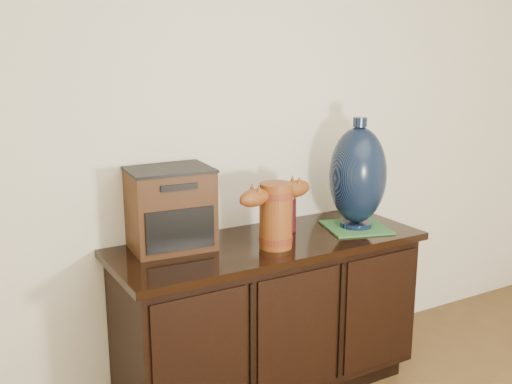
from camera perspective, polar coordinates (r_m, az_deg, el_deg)
sideboard at (r=2.89m, az=1.19°, el=-11.61°), size 1.46×0.56×0.75m
terracotta_vessel at (r=2.62m, az=1.91°, el=-1.87°), size 0.41×0.18×0.29m
tv_radio at (r=2.65m, az=-8.20°, el=-1.53°), size 0.38×0.32×0.36m
green_mat at (r=2.99m, az=9.48°, el=-3.32°), size 0.36×0.36×0.01m
lamp_base at (r=2.93m, az=9.67°, el=1.54°), size 0.34×0.34×0.54m
spray_can at (r=2.88m, az=3.18°, el=-1.90°), size 0.07×0.07×0.19m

